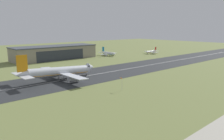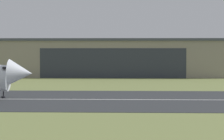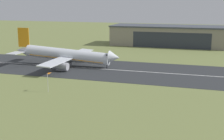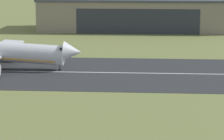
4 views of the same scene
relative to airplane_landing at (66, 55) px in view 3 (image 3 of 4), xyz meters
The scene contains 6 objects.
ground_plane 79.96m from the airplane_landing, 50.27° to the right, with size 758.75×758.75×0.00m, color olive.
runway_strip 51.31m from the airplane_landing, ahead, with size 518.75×43.44×0.06m, color #2B2D30.
runway_centreline 51.30m from the airplane_landing, ahead, with size 466.88×0.70×0.01m, color silver.
hangar_building 96.90m from the airplane_landing, 64.99° to the left, with size 87.04×28.28×14.10m.
airplane_landing is the anchor object (origin of this frame).
windsock_pole 43.91m from the airplane_landing, 72.06° to the right, with size 0.93×2.57×6.71m.
Camera 3 is at (14.06, -13.96, 30.23)m, focal length 50.00 mm.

